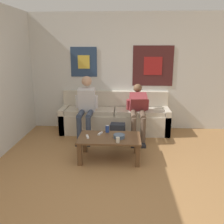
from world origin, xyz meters
The scene contains 12 objects.
ground_plane centered at (0.00, 0.00, 0.00)m, with size 18.00×18.00×0.00m, color #9E7042.
wall_back centered at (0.00, 2.86, 1.28)m, with size 10.00×0.07×2.55m.
couch centered at (-0.06, 2.53, 0.31)m, with size 2.34×0.66×0.87m.
coffee_table centered at (-0.09, 1.14, 0.32)m, with size 1.02×0.63×0.39m.
person_seated_adult centered at (-0.63, 2.16, 0.69)m, with size 0.47×0.81×1.25m.
person_seated_teen centered at (0.42, 2.19, 0.60)m, with size 0.47×0.99×1.07m.
backpack centered at (0.03, 1.81, 0.19)m, with size 0.30×0.26×0.41m.
ceramic_bowl centered at (0.07, 1.11, 0.42)m, with size 0.19×0.19×0.06m.
pillar_candle centered at (0.06, 0.91, 0.43)m, with size 0.06×0.06×0.10m.
drink_can_blue centered at (-0.14, 1.38, 0.45)m, with size 0.07×0.07×0.12m.
game_controller_near_left centered at (-0.45, 1.11, 0.40)m, with size 0.07×0.15×0.03m.
game_controller_near_right centered at (-0.25, 1.27, 0.40)m, with size 0.08×0.15×0.03m.
Camera 1 is at (0.17, -2.73, 1.85)m, focal length 40.00 mm.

